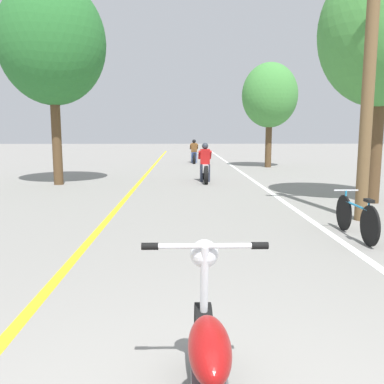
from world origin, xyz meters
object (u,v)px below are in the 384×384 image
Objects in this scene: motorcycle_rider_lead at (205,167)px; bicycle_parked at (356,217)px; roadside_tree_right_far at (270,96)px; roadside_tree_left at (52,43)px; roadside_tree_right_near at (383,33)px; utility_pole at (370,58)px; motorcycle_foreground at (209,376)px; motorcycle_rider_far at (194,154)px.

motorcycle_rider_lead is 8.24m from bicycle_parked.
roadside_tree_left is (-8.65, -6.71, 1.09)m from roadside_tree_right_far.
roadside_tree_right_far is at bearing 59.39° from motorcycle_rider_lead.
roadside_tree_left is 3.20× the size of motorcycle_rider_lead.
roadside_tree_right_far is at bearing 84.28° from bicycle_parked.
roadside_tree_right_near is 9.93m from roadside_tree_left.
utility_pole is 2.98× the size of motorcycle_rider_lead.
utility_pole is 7.48m from motorcycle_foreground.
roadside_tree_right_near is at bearing 61.10° from bicycle_parked.
motorcycle_foreground is (-4.72, -8.04, -3.74)m from roadside_tree_right_near.
roadside_tree_right_near is 0.89× the size of roadside_tree_left.
motorcycle_rider_far is (4.94, 9.73, -4.16)m from roadside_tree_left.
roadside_tree_left reaches higher than bicycle_parked.
utility_pole reaches higher than bicycle_parked.
roadside_tree_left reaches higher than motorcycle_rider_far.
motorcycle_rider_lead is 1.02× the size of motorcycle_rider_far.
motorcycle_rider_lead is (-3.56, -6.02, -3.05)m from roadside_tree_right_far.
roadside_tree_right_far is 14.40m from bicycle_parked.
roadside_tree_right_far reaches higher than bicycle_parked.
motorcycle_rider_far reaches higher than bicycle_parked.
roadside_tree_left is 11.68m from motorcycle_rider_far.
roadside_tree_left is at bearing -172.27° from motorcycle_rider_lead.
bicycle_parked is at bearing 58.55° from motorcycle_foreground.
motorcycle_rider_far is at bearing 140.82° from roadside_tree_right_far.
motorcycle_foreground reaches higher than bicycle_parked.
motorcycle_foreground is 12.58m from motorcycle_rider_lead.
roadside_tree_right_far is at bearing 77.21° from motorcycle_foreground.
utility_pole is at bearing 59.62° from motorcycle_foreground.
motorcycle_rider_lead is 1.23× the size of bicycle_parked.
roadside_tree_right_far is 2.48× the size of motorcycle_rider_lead.
utility_pole reaches higher than roadside_tree_right_far.
motorcycle_rider_lead is at bearing 105.20° from bicycle_parked.
motorcycle_rider_lead is at bearing -89.05° from motorcycle_rider_far.
motorcycle_rider_lead reaches higher than bicycle_parked.
motorcycle_rider_lead is at bearing 113.48° from utility_pole.
utility_pole is at bearing 63.39° from bicycle_parked.
motorcycle_foreground is (4.43, -11.87, -4.24)m from roadside_tree_left.
motorcycle_foreground is 1.12× the size of bicycle_parked.
roadside_tree_right_near is at bearing -48.07° from motorcycle_rider_lead.
motorcycle_foreground is at bearing -69.52° from roadside_tree_left.
motorcycle_rider_far is at bearing 97.74° from bicycle_parked.
utility_pole reaches higher than motorcycle_rider_far.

